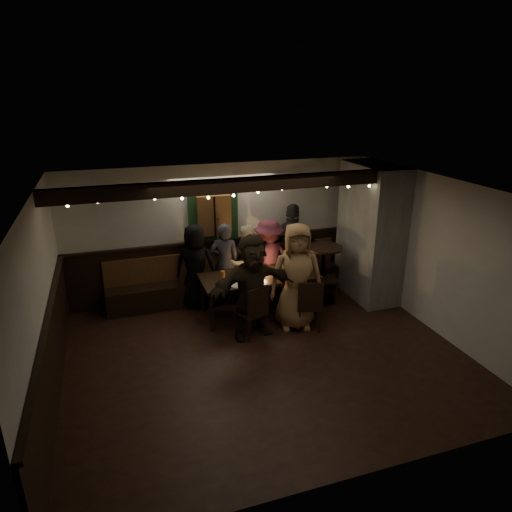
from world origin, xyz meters
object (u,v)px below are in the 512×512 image
object	(u,v)px
dining_table	(259,279)
person_a	(196,266)
person_b	(225,263)
person_c	(245,262)
person_e	(293,249)
person_g	(296,277)
chair_near_right	(310,303)
chair_end	(320,274)
high_top	(323,267)
person_f	(252,287)
person_d	(269,259)
chair_near_left	(254,309)

from	to	relation	value
dining_table	person_a	distance (m)	1.23
person_b	person_c	bearing A→B (deg)	-154.81
person_e	person_g	distance (m)	1.42
chair_near_right	chair_end	xyz separation A→B (m)	(0.68, 1.00, 0.03)
chair_end	person_e	world-z (taller)	person_e
dining_table	person_a	size ratio (longest dim) A/B	1.32
person_a	person_e	world-z (taller)	person_e
chair_near_right	person_c	world-z (taller)	person_c
chair_near_right	dining_table	bearing A→B (deg)	124.26
high_top	person_g	size ratio (longest dim) A/B	0.60
chair_end	person_e	bearing A→B (deg)	122.38
person_b	person_g	distance (m)	1.63
chair_near_right	person_f	distance (m)	1.03
chair_near_right	person_d	distance (m)	1.56
chair_near_left	person_a	world-z (taller)	person_a
high_top	person_b	bearing A→B (deg)	162.17
person_c	person_d	world-z (taller)	person_d
chair_near_right	high_top	bearing A→B (deg)	53.81
high_top	person_d	bearing A→B (deg)	150.64
person_f	person_b	bearing A→B (deg)	83.08
chair_near_right	person_c	xyz separation A→B (m)	(-0.64, 1.59, 0.22)
person_d	person_e	xyz separation A→B (m)	(0.51, 0.03, 0.13)
person_d	person_b	bearing A→B (deg)	-19.34
chair_near_right	person_f	world-z (taller)	person_f
dining_table	person_c	bearing A→B (deg)	93.73
chair_end	person_c	world-z (taller)	person_c
dining_table	person_d	xyz separation A→B (m)	(0.41, 0.65, 0.10)
high_top	person_a	world-z (taller)	person_a
chair_near_right	person_g	size ratio (longest dim) A/B	0.50
dining_table	chair_end	bearing A→B (deg)	5.94
dining_table	chair_near_right	bearing A→B (deg)	-55.74
chair_end	person_a	size ratio (longest dim) A/B	0.61
chair_near_left	person_f	distance (m)	0.37
chair_near_right	person_g	xyz separation A→B (m)	(-0.16, 0.22, 0.41)
chair_near_right	person_e	bearing A→B (deg)	78.00
chair_near_left	person_b	xyz separation A→B (m)	(-0.09, 1.50, 0.26)
person_e	chair_near_right	bearing A→B (deg)	101.12
person_e	person_a	bearing A→B (deg)	23.53
person_g	person_b	bearing A→B (deg)	135.30
person_b	high_top	bearing A→B (deg)	-173.70
dining_table	person_e	size ratio (longest dim) A/B	1.15
high_top	person_f	world-z (taller)	person_f
person_a	dining_table	bearing A→B (deg)	170.65
high_top	person_d	distance (m)	1.06
person_d	chair_near_left	bearing A→B (deg)	46.35
person_e	person_g	world-z (taller)	person_g
high_top	person_c	xyz separation A→B (m)	(-1.37, 0.58, 0.04)
chair_near_left	chair_end	bearing A→B (deg)	29.51
dining_table	person_d	bearing A→B (deg)	57.82
high_top	person_g	bearing A→B (deg)	-138.71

